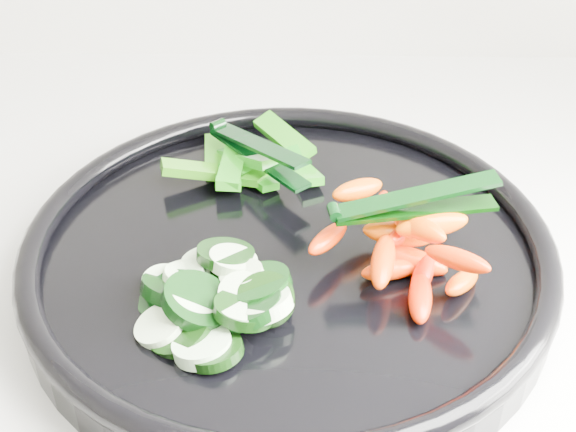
{
  "coord_description": "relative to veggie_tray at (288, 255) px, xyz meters",
  "views": [
    {
      "loc": [
        -0.09,
        1.19,
        1.31
      ],
      "look_at": [
        -0.1,
        1.63,
        0.99
      ],
      "focal_mm": 50.0,
      "sensor_mm": 36.0,
      "label": 1
    }
  ],
  "objects": [
    {
      "name": "veggie_tray",
      "position": [
        0.0,
        0.0,
        0.0
      ],
      "size": [
        0.43,
        0.43,
        0.04
      ],
      "color": "black",
      "rests_on": "counter"
    },
    {
      "name": "tong_carrot",
      "position": [
        0.08,
        -0.01,
        0.05
      ],
      "size": [
        0.11,
        0.04,
        0.02
      ],
      "color": "black",
      "rests_on": "carrot_pile"
    },
    {
      "name": "cucumber_pile",
      "position": [
        -0.05,
        -0.06,
        0.01
      ],
      "size": [
        0.11,
        0.12,
        0.04
      ],
      "color": "black",
      "rests_on": "veggie_tray"
    },
    {
      "name": "pepper_pile",
      "position": [
        -0.03,
        0.1,
        0.01
      ],
      "size": [
        0.13,
        0.1,
        0.04
      ],
      "color": "#21730B",
      "rests_on": "veggie_tray"
    },
    {
      "name": "tong_pepper",
      "position": [
        -0.03,
        0.09,
        0.03
      ],
      "size": [
        0.08,
        0.1,
        0.02
      ],
      "color": "black",
      "rests_on": "pepper_pile"
    },
    {
      "name": "carrot_pile",
      "position": [
        0.08,
        -0.01,
        0.02
      ],
      "size": [
        0.12,
        0.15,
        0.05
      ],
      "color": "red",
      "rests_on": "veggie_tray"
    }
  ]
}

